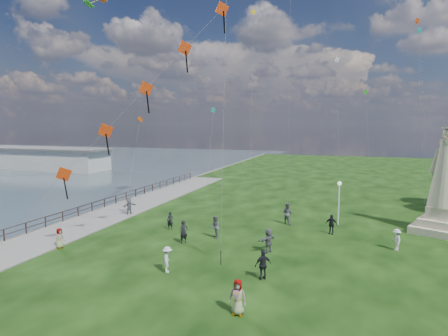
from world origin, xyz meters
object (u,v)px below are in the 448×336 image
at_px(person_7, 287,213).
at_px(person_3, 263,265).
at_px(lamppost, 339,194).
at_px(person_5, 129,207).
at_px(person_2, 167,259).
at_px(person_6, 170,221).
at_px(person_9, 331,224).
at_px(person_1, 215,227).
at_px(person_11, 268,240).
at_px(statue, 445,194).
at_px(person_10, 60,238).
at_px(pier_pavilion, 43,158).
at_px(person_0, 184,232).
at_px(person_4, 238,297).
at_px(person_8, 397,240).

bearing_deg(person_7, person_3, 120.34).
xyz_separation_m(lamppost, person_5, (-19.26, -2.94, -1.98)).
bearing_deg(person_2, person_6, 1.16).
bearing_deg(person_6, person_9, 9.67).
bearing_deg(person_1, person_5, -138.78).
height_order(person_3, person_11, person_3).
relative_size(statue, person_2, 5.44).
xyz_separation_m(person_1, person_9, (8.43, 4.11, -0.08)).
relative_size(person_7, person_10, 1.33).
distance_m(statue, person_5, 27.65).
height_order(person_2, person_9, person_9).
bearing_deg(person_9, pier_pavilion, 164.37).
relative_size(person_0, person_11, 1.00).
bearing_deg(person_11, person_0, -62.16).
bearing_deg(person_3, person_7, -126.25).
distance_m(person_5, person_10, 9.99).
xyz_separation_m(person_4, person_8, (7.93, 12.09, -0.08)).
bearing_deg(pier_pavilion, person_2, -39.52).
distance_m(person_3, person_6, 12.12).
xyz_separation_m(statue, person_6, (-21.32, -6.33, -2.47)).
relative_size(statue, lamppost, 2.22).
distance_m(pier_pavilion, person_7, 61.59).
relative_size(statue, person_11, 5.02).
relative_size(lamppost, person_4, 2.30).
bearing_deg(person_3, person_5, -73.39).
relative_size(statue, person_9, 5.33).
bearing_deg(person_10, person_0, -58.14).
height_order(lamppost, person_6, lamppost).
height_order(person_9, person_10, person_9).
bearing_deg(person_4, lamppost, 76.36).
relative_size(person_1, person_10, 1.22).
bearing_deg(statue, person_6, -140.51).
distance_m(person_2, person_11, 7.29).
relative_size(person_0, person_8, 1.12).
xyz_separation_m(person_0, person_7, (6.36, 7.83, 0.11)).
bearing_deg(person_3, person_1, -89.68).
xyz_separation_m(person_5, person_11, (14.97, -6.03, 0.06)).
xyz_separation_m(pier_pavilion, statue, (67.22, -26.63, 1.38)).
bearing_deg(person_11, person_6, -80.17).
height_order(person_5, person_9, person_9).
bearing_deg(person_10, person_1, -53.68).
distance_m(lamppost, person_11, 10.13).
distance_m(person_1, person_3, 8.25).
height_order(statue, person_6, statue).
distance_m(statue, person_0, 21.01).
xyz_separation_m(lamppost, person_9, (-0.43, -3.07, -1.97)).
relative_size(person_3, person_7, 0.90).
distance_m(person_1, person_2, 7.18).
bearing_deg(person_11, lamppost, -178.16).
xyz_separation_m(person_3, person_4, (-0.23, -4.22, -0.02)).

